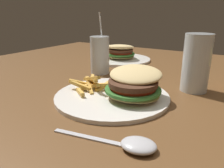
% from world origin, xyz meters
% --- Properties ---
extents(dining_table, '(1.64, 1.33, 0.73)m').
position_xyz_m(dining_table, '(0.00, 0.00, 0.64)').
color(dining_table, brown).
rests_on(dining_table, ground_plane).
extents(meal_plate_near, '(0.30, 0.30, 0.09)m').
position_xyz_m(meal_plate_near, '(0.01, -0.15, 0.75)').
color(meal_plate_near, white).
rests_on(meal_plate_near, dining_table).
extents(beer_glass, '(0.08, 0.08, 0.16)m').
position_xyz_m(beer_glass, '(0.15, 0.02, 0.80)').
color(beer_glass, silver).
rests_on(beer_glass, dining_table).
extents(juice_glass, '(0.07, 0.07, 0.22)m').
position_xyz_m(juice_glass, '(-0.19, 0.03, 0.79)').
color(juice_glass, silver).
rests_on(juice_glass, dining_table).
extents(spoon, '(0.20, 0.07, 0.02)m').
position_xyz_m(spoon, '(0.14, -0.33, 0.73)').
color(spoon, silver).
rests_on(spoon, dining_table).
extents(meal_plate_far, '(0.28, 0.28, 0.08)m').
position_xyz_m(meal_plate_far, '(-0.23, 0.26, 0.75)').
color(meal_plate_far, white).
rests_on(meal_plate_far, dining_table).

